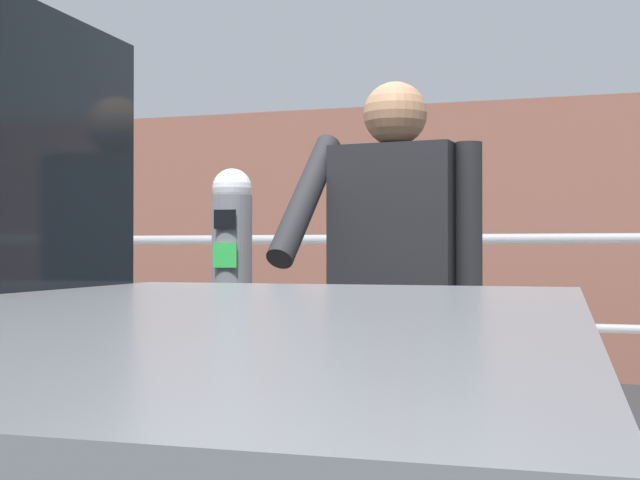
{
  "coord_description": "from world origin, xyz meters",
  "views": [
    {
      "loc": [
        1.43,
        -2.53,
        1.21
      ],
      "look_at": [
        0.51,
        0.38,
        1.24
      ],
      "focal_mm": 48.02,
      "sensor_mm": 36.0,
      "label": 1
    }
  ],
  "objects": [
    {
      "name": "parking_meter",
      "position": [
        0.15,
        0.42,
        1.1
      ],
      "size": [
        0.15,
        0.16,
        1.39
      ],
      "rotation": [
        0.0,
        0.0,
        3.22
      ],
      "color": "slate",
      "rests_on": "sidewalk_curb"
    },
    {
      "name": "pedestrian_at_meter",
      "position": [
        0.78,
        0.39,
        1.08
      ],
      "size": [
        0.65,
        0.53,
        1.67
      ],
      "rotation": [
        0.0,
        0.0,
        3.05
      ],
      "color": "#1E233F",
      "rests_on": "sidewalk_curb"
    },
    {
      "name": "background_railing",
      "position": [
        0.0,
        2.64,
        0.96
      ],
      "size": [
        24.06,
        0.06,
        1.18
      ],
      "color": "gray",
      "rests_on": "sidewalk_curb"
    },
    {
      "name": "backdrop_wall",
      "position": [
        0.0,
        5.86,
        1.31
      ],
      "size": [
        32.0,
        0.5,
        2.61
      ],
      "primitive_type": "cube",
      "color": "brown",
      "rests_on": "ground"
    }
  ]
}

